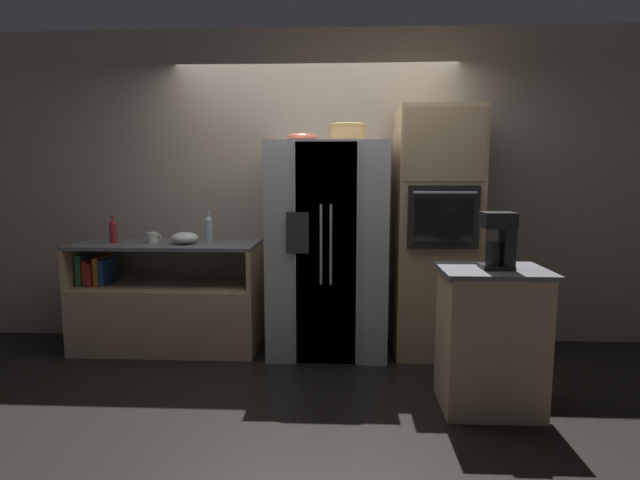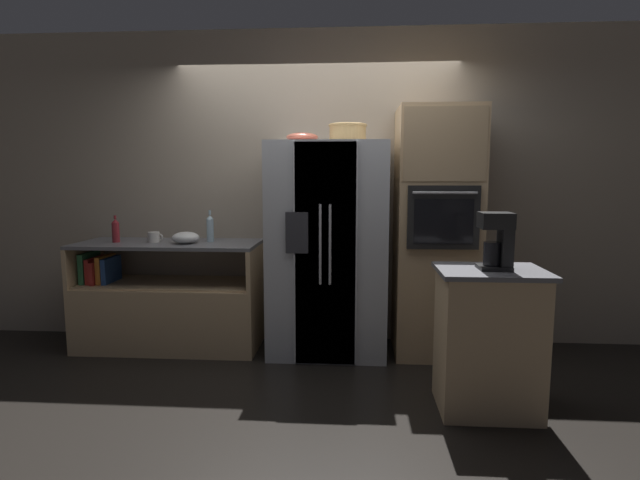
{
  "view_description": "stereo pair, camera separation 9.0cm",
  "coord_description": "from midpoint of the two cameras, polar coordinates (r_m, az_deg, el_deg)",
  "views": [
    {
      "loc": [
        0.26,
        -4.16,
        1.52
      ],
      "look_at": [
        0.06,
        -0.06,
        0.99
      ],
      "focal_mm": 28.0,
      "sensor_mm": 36.0,
      "label": 1
    },
    {
      "loc": [
        0.35,
        -4.16,
        1.52
      ],
      "look_at": [
        0.06,
        -0.06,
        0.99
      ],
      "focal_mm": 28.0,
      "sensor_mm": 36.0,
      "label": 2
    }
  ],
  "objects": [
    {
      "name": "coffee_maker",
      "position": [
        3.32,
        19.23,
        0.23
      ],
      "size": [
        0.2,
        0.18,
        0.36
      ],
      "color": "black",
      "rests_on": "island_counter"
    },
    {
      "name": "wicker_basket",
      "position": [
        4.2,
        2.53,
        12.19
      ],
      "size": [
        0.32,
        0.32,
        0.14
      ],
      "color": "tan",
      "rests_on": "refrigerator"
    },
    {
      "name": "fruit_bowl",
      "position": [
        4.17,
        -2.69,
        11.66
      ],
      "size": [
        0.26,
        0.26,
        0.07
      ],
      "color": "#DB664C",
      "rests_on": "refrigerator"
    },
    {
      "name": "mixing_bowl",
      "position": [
        4.42,
        -15.77,
        0.23
      ],
      "size": [
        0.23,
        0.23,
        0.1
      ],
      "color": "white",
      "rests_on": "counter_left"
    },
    {
      "name": "bottle_tall",
      "position": [
        4.48,
        -13.14,
        1.31
      ],
      "size": [
        0.06,
        0.06,
        0.28
      ],
      "color": "silver",
      "rests_on": "counter_left"
    },
    {
      "name": "ground_plane",
      "position": [
        4.44,
        -1.34,
        -12.62
      ],
      "size": [
        20.0,
        20.0,
        0.0
      ],
      "primitive_type": "plane",
      "color": "black"
    },
    {
      "name": "island_counter",
      "position": [
        3.46,
        18.16,
        -10.65
      ],
      "size": [
        0.67,
        0.53,
        0.93
      ],
      "color": "tan",
      "rests_on": "ground_plane"
    },
    {
      "name": "wall_oven",
      "position": [
        4.31,
        12.44,
        0.83
      ],
      "size": [
        0.67,
        0.69,
        2.07
      ],
      "color": "tan",
      "rests_on": "ground_plane"
    },
    {
      "name": "mug",
      "position": [
        4.57,
        -19.15,
        0.27
      ],
      "size": [
        0.13,
        0.1,
        0.09
      ],
      "color": "silver",
      "rests_on": "counter_left"
    },
    {
      "name": "wall_back",
      "position": [
        4.58,
        -1.03,
        5.91
      ],
      "size": [
        12.0,
        0.06,
        2.8
      ],
      "color": "tan",
      "rests_on": "ground_plane"
    },
    {
      "name": "bottle_short",
      "position": [
        4.68,
        -23.06,
        0.97
      ],
      "size": [
        0.06,
        0.06,
        0.24
      ],
      "color": "maroon",
      "rests_on": "counter_left"
    },
    {
      "name": "counter_left",
      "position": [
        4.66,
        -17.53,
        -7.6
      ],
      "size": [
        1.58,
        0.64,
        0.94
      ],
      "color": "tan",
      "rests_on": "ground_plane"
    },
    {
      "name": "refrigerator",
      "position": [
        4.24,
        0.25,
        -1.05
      ],
      "size": [
        0.99,
        0.73,
        1.79
      ],
      "color": "silver",
      "rests_on": "ground_plane"
    }
  ]
}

